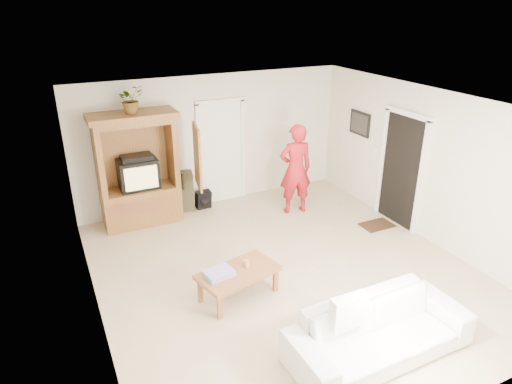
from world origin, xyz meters
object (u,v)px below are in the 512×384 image
Objects in this scene: coffee_table at (238,274)px; sofa at (379,331)px; man at (295,169)px; armoire at (140,177)px.

sofa is at bearing -73.05° from coffee_table.
coffee_table is (-1.04, 1.76, 0.04)m from sofa.
man reaches higher than coffee_table.
coffee_table is at bearing -77.16° from armoire.
armoire is at bearing 108.86° from sofa.
man is 4.04m from sofa.
armoire is at bearing -6.86° from man.
man is 3.03m from coffee_table.
coffee_table is (0.67, -2.93, -0.54)m from armoire.
armoire reaches higher than coffee_table.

